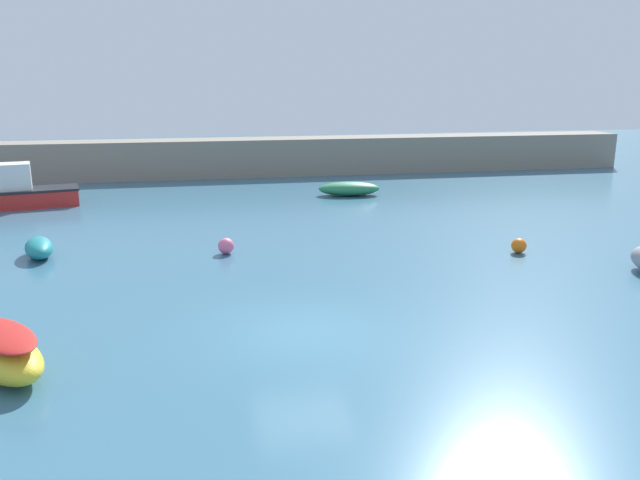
# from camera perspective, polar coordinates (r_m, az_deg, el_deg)

# --- Properties ---
(ground_plane) EXTENTS (120.00, 120.00, 0.20)m
(ground_plane) POSITION_cam_1_polar(r_m,az_deg,el_deg) (16.19, -1.59, -8.75)
(ground_plane) COLOR #38667F
(harbor_breakwater) EXTENTS (56.43, 2.83, 2.49)m
(harbor_breakwater) POSITION_cam_1_polar(r_m,az_deg,el_deg) (42.96, -8.06, 7.48)
(harbor_breakwater) COLOR gray
(harbor_breakwater) RESTS_ON ground_plane
(open_tender_yellow) EXTENTS (3.61, 1.93, 0.78)m
(open_tender_yellow) POSITION_cam_1_polar(r_m,az_deg,el_deg) (35.18, 2.67, 4.71)
(open_tender_yellow) COLOR #287A4C
(open_tender_yellow) RESTS_ON ground_plane
(cabin_cruiser_white) EXTENTS (5.99, 3.17, 2.25)m
(cabin_cruiser_white) POSITION_cam_1_polar(r_m,az_deg,el_deg) (35.34, -26.02, 3.96)
(cabin_cruiser_white) COLOR red
(cabin_cruiser_white) RESTS_ON ground_plane
(fishing_dinghy_green) EXTENTS (1.45, 2.31, 0.72)m
(fishing_dinghy_green) POSITION_cam_1_polar(r_m,az_deg,el_deg) (24.91, -24.30, -0.65)
(fishing_dinghy_green) COLOR teal
(fishing_dinghy_green) RESTS_ON ground_plane
(rowboat_with_red_cover) EXTENTS (2.72, 3.18, 1.05)m
(rowboat_with_red_cover) POSITION_cam_1_polar(r_m,az_deg,el_deg) (15.37, -26.97, -9.16)
(rowboat_with_red_cover) COLOR yellow
(rowboat_with_red_cover) RESTS_ON ground_plane
(mooring_buoy_orange) EXTENTS (0.56, 0.56, 0.56)m
(mooring_buoy_orange) POSITION_cam_1_polar(r_m,az_deg,el_deg) (24.47, 17.72, -0.49)
(mooring_buoy_orange) COLOR orange
(mooring_buoy_orange) RESTS_ON ground_plane
(mooring_buoy_pink) EXTENTS (0.60, 0.60, 0.60)m
(mooring_buoy_pink) POSITION_cam_1_polar(r_m,az_deg,el_deg) (23.44, -8.59, -0.54)
(mooring_buoy_pink) COLOR #EA668C
(mooring_buoy_pink) RESTS_ON ground_plane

